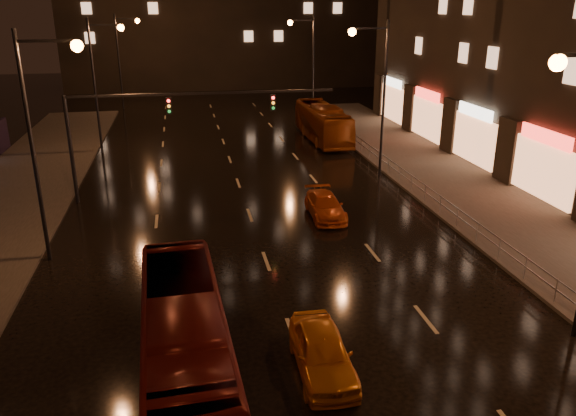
{
  "coord_description": "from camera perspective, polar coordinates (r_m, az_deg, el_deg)",
  "views": [
    {
      "loc": [
        -3.33,
        -12.68,
        10.83
      ],
      "look_at": [
        0.99,
        9.94,
        2.5
      ],
      "focal_mm": 35.0,
      "sensor_mm": 36.0,
      "label": 1
    }
  ],
  "objects": [
    {
      "name": "ground",
      "position": [
        34.59,
        -4.73,
        1.57
      ],
      "size": [
        140.0,
        140.0,
        0.0
      ],
      "primitive_type": "plane",
      "color": "black",
      "rests_on": "ground"
    },
    {
      "name": "sidewalk_right",
      "position": [
        34.13,
        19.41,
        0.35
      ],
      "size": [
        7.0,
        70.0,
        0.15
      ],
      "primitive_type": "cube",
      "color": "#38332D",
      "rests_on": "ground"
    },
    {
      "name": "traffic_signal",
      "position": [
        33.29,
        -13.76,
        8.78
      ],
      "size": [
        15.31,
        0.32,
        6.2
      ],
      "color": "black",
      "rests_on": "ground"
    },
    {
      "name": "railing_right",
      "position": [
        34.97,
        12.47,
        2.91
      ],
      "size": [
        0.05,
        56.0,
        1.0
      ],
      "color": "#99999E",
      "rests_on": "sidewalk_right"
    },
    {
      "name": "bus_red",
      "position": [
        17.44,
        -10.44,
        -13.14
      ],
      "size": [
        2.84,
        10.31,
        2.85
      ],
      "primitive_type": "imported",
      "rotation": [
        0.0,
        0.0,
        0.04
      ],
      "color": "#5C100D",
      "rests_on": "ground"
    },
    {
      "name": "bus_curb",
      "position": [
        48.03,
        3.54,
        8.64
      ],
      "size": [
        2.56,
        10.69,
        2.97
      ],
      "primitive_type": "imported",
      "rotation": [
        0.0,
        0.0,
        0.01
      ],
      "color": "#82360D",
      "rests_on": "ground"
    },
    {
      "name": "taxi_near",
      "position": [
        18.0,
        3.5,
        -14.37
      ],
      "size": [
        1.8,
        4.21,
        1.42
      ],
      "primitive_type": "imported",
      "rotation": [
        0.0,
        0.0,
        -0.03
      ],
      "color": "orange",
      "rests_on": "ground"
    },
    {
      "name": "taxi_far",
      "position": [
        30.41,
        3.79,
        0.21
      ],
      "size": [
        1.82,
        4.27,
        1.23
      ],
      "primitive_type": "imported",
      "rotation": [
        0.0,
        0.0,
        -0.02
      ],
      "color": "#BF4612",
      "rests_on": "ground"
    }
  ]
}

